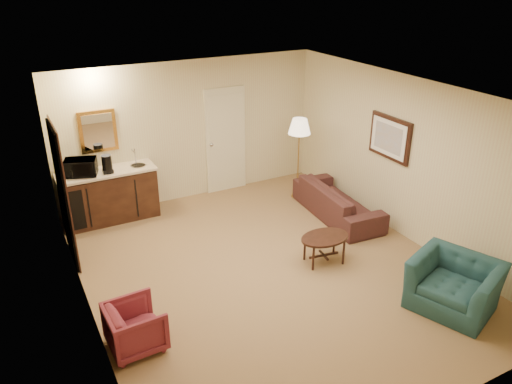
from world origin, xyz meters
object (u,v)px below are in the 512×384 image
Objects in this scene: coffee_table at (324,249)px; wetbar_cabinet at (109,195)px; microwave at (80,165)px; floor_lamp at (298,159)px; rose_chair_near at (135,325)px; coffee_maker at (107,164)px; sofa at (338,196)px; teal_armchair at (456,277)px; waste_bin at (149,206)px.

wetbar_cabinet is at bearing 130.70° from coffee_table.
floor_lamp is at bearing 7.24° from microwave.
coffee_maker is (0.51, 3.31, 0.76)m from rose_chair_near.
wetbar_cabinet reaches higher than coffee_table.
wetbar_cabinet reaches higher than sofa.
rose_chair_near is at bearing -98.34° from wetbar_cabinet.
teal_armchair is 5.96m from microwave.
wetbar_cabinet reaches higher than teal_armchair.
waste_bin is at bearing 64.63° from sofa.
coffee_table is 4.20m from microwave.
microwave is (-3.80, 0.72, 0.31)m from floor_lamp.
coffee_table is at bearing -83.21° from rose_chair_near.
waste_bin is at bearing -170.08° from teal_armchair.
microwave is (0.10, 3.41, 0.78)m from rose_chair_near.
microwave is at bearing 134.90° from coffee_table.
rose_chair_near is 1.25× the size of microwave.
sofa is 3.11× the size of rose_chair_near.
waste_bin is at bearing -6.07° from coffee_maker.
sofa is at bearing -25.91° from wetbar_cabinet.
coffee_maker is (-2.49, 2.81, 0.86)m from coffee_table.
teal_armchair is 5.28m from waste_bin.
sofa reaches higher than rose_chair_near.
floor_lamp reaches higher than coffee_maker.
rose_chair_near is at bearing -107.60° from coffee_maker.
microwave reaches higher than coffee_maker.
microwave is at bearing 176.17° from waste_bin.
coffee_maker is at bearing -177.29° from waste_bin.
wetbar_cabinet is 0.73m from waste_bin.
microwave reaches higher than waste_bin.
microwave is at bearing 70.64° from sofa.
rose_chair_near is 3.04m from coffee_table.
coffee_maker is at bearing 4.27° from microwave.
waste_bin is at bearing -21.70° from rose_chair_near.
coffee_table is (3.00, 0.50, -0.10)m from rose_chair_near.
teal_armchair is (3.36, -4.59, -0.01)m from wetbar_cabinet.
sofa is 4.01m from coffee_maker.
coffee_table is at bearing -112.49° from floor_lamp.
microwave reaches higher than rose_chair_near.
microwave is (-3.76, 4.59, 0.64)m from teal_armchair.
microwave is 1.63× the size of coffee_maker.
coffee_maker is at bearing 69.58° from sofa.
wetbar_cabinet is at bearing 168.04° from floor_lamp.
microwave is 0.42m from coffee_maker.
coffee_table is 3.85m from coffee_maker.
waste_bin is 1.42m from microwave.
wetbar_cabinet is 1.05× the size of floor_lamp.
wetbar_cabinet is 0.62m from coffee_maker.
teal_armchair is at bearing -32.70° from microwave.
sofa is 3.90× the size of microwave.
microwave reaches higher than wetbar_cabinet.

